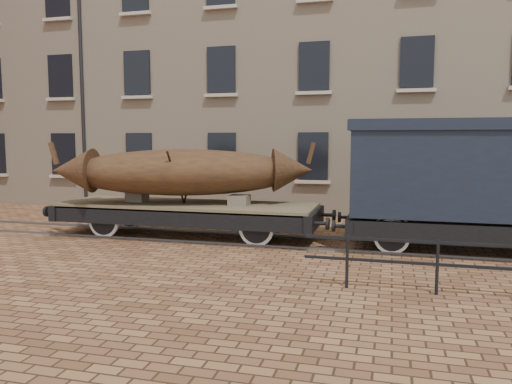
# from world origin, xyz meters

# --- Properties ---
(ground) EXTENTS (90.00, 90.00, 0.00)m
(ground) POSITION_xyz_m (0.00, 0.00, 0.00)
(ground) COLOR brown
(warehouse_cream) EXTENTS (40.00, 10.19, 14.00)m
(warehouse_cream) POSITION_xyz_m (3.00, 9.99, 7.00)
(warehouse_cream) COLOR beige
(warehouse_cream) RESTS_ON ground
(rail_track) EXTENTS (30.00, 1.52, 0.06)m
(rail_track) POSITION_xyz_m (0.00, 0.00, 0.03)
(rail_track) COLOR #59595E
(rail_track) RESTS_ON ground
(flatcar_wagon) EXTENTS (8.29, 2.25, 1.25)m
(flatcar_wagon) POSITION_xyz_m (-1.86, 0.00, 0.78)
(flatcar_wagon) COLOR brown
(flatcar_wagon) RESTS_ON ground
(iron_boat) EXTENTS (7.40, 3.89, 1.76)m
(iron_boat) POSITION_xyz_m (-1.94, 0.00, 1.87)
(iron_boat) COLOR #523418
(iron_boat) RESTS_ON flatcar_wagon
(goods_van) EXTENTS (6.35, 2.31, 3.28)m
(goods_van) POSITION_xyz_m (5.54, 0.00, 2.06)
(goods_van) COLOR black
(goods_van) RESTS_ON ground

